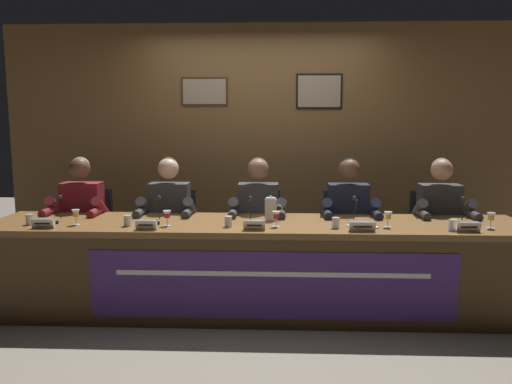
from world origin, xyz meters
name	(u,v)px	position (x,y,z in m)	size (l,w,h in m)	color
ground_plane	(256,310)	(0.00, 0.00, 0.00)	(12.00, 12.00, 0.00)	gray
wall_back_panelled	(262,146)	(0.00, 1.51, 1.30)	(5.58, 0.14, 2.60)	brown
conference_table	(256,253)	(0.00, -0.12, 0.53)	(4.38, 0.84, 0.75)	brown
chair_far_left	(89,239)	(-1.63, 0.60, 0.45)	(0.44, 0.45, 0.92)	black
panelist_far_left	(79,214)	(-1.63, 0.40, 0.73)	(0.51, 0.48, 1.25)	black
nameplate_far_left	(43,223)	(-1.64, -0.30, 0.79)	(0.18, 0.06, 0.08)	white
juice_glass_far_left	(76,214)	(-1.43, -0.17, 0.84)	(0.06, 0.06, 0.12)	white
water_cup_far_left	(30,220)	(-1.81, -0.18, 0.79)	(0.06, 0.06, 0.08)	silver
microphone_far_left	(57,214)	(-1.62, -0.09, 0.82)	(0.06, 0.17, 0.22)	black
chair_left	(173,240)	(-0.82, 0.60, 0.45)	(0.44, 0.45, 0.92)	black
panelist_left	(168,215)	(-0.82, 0.40, 0.73)	(0.51, 0.48, 1.25)	black
nameplate_left	(146,225)	(-0.83, -0.32, 0.79)	(0.16, 0.06, 0.08)	white
juice_glass_left	(167,215)	(-0.69, -0.18, 0.84)	(0.06, 0.06, 0.12)	white
water_cup_left	(128,221)	(-1.01, -0.19, 0.79)	(0.06, 0.06, 0.08)	silver
microphone_left	(157,214)	(-0.80, -0.08, 0.82)	(0.06, 0.17, 0.22)	black
chair_center	(259,240)	(0.00, 0.60, 0.45)	(0.44, 0.45, 0.92)	black
panelist_center	(258,216)	(0.00, 0.40, 0.73)	(0.51, 0.48, 1.25)	black
nameplate_center	(254,225)	(0.00, -0.30, 0.79)	(0.17, 0.06, 0.08)	white
juice_glass_center	(276,216)	(0.16, -0.18, 0.84)	(0.06, 0.06, 0.12)	white
water_cup_center	(228,222)	(-0.21, -0.19, 0.79)	(0.06, 0.06, 0.08)	silver
microphone_center	(250,215)	(-0.05, -0.08, 0.82)	(0.06, 0.17, 0.22)	black
chair_right	(345,241)	(0.82, 0.60, 0.45)	(0.44, 0.45, 0.92)	black
panelist_right	(349,216)	(0.82, 0.40, 0.73)	(0.51, 0.48, 1.25)	black
nameplate_right	(362,226)	(0.81, -0.32, 0.79)	(0.20, 0.06, 0.08)	white
juice_glass_right	(388,217)	(1.04, -0.16, 0.84)	(0.06, 0.06, 0.12)	white
water_cup_right	(336,223)	(0.63, -0.21, 0.79)	(0.06, 0.06, 0.08)	silver
microphone_right	(355,215)	(0.80, -0.03, 0.82)	(0.06, 0.17, 0.22)	black
chair_far_right	(433,242)	(1.63, 0.60, 0.45)	(0.44, 0.45, 0.92)	black
panelist_far_right	(442,217)	(1.63, 0.40, 0.73)	(0.51, 0.48, 1.25)	black
nameplate_far_right	(468,227)	(1.60, -0.30, 0.79)	(0.17, 0.06, 0.08)	white
juice_glass_far_right	(491,217)	(1.82, -0.17, 0.84)	(0.06, 0.06, 0.12)	white
water_cup_far_right	(453,226)	(1.50, -0.25, 0.79)	(0.06, 0.06, 0.08)	silver
microphone_far_right	(466,215)	(1.68, -0.03, 0.82)	(0.06, 0.17, 0.22)	black
water_pitcher_central	(271,209)	(0.12, 0.08, 0.85)	(0.15, 0.10, 0.21)	silver
document_stack_right	(362,227)	(0.84, -0.17, 0.76)	(0.24, 0.19, 0.01)	white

